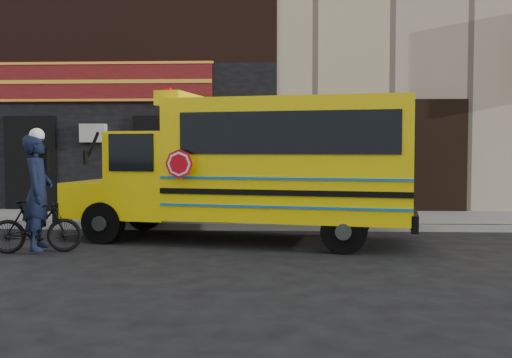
{
  "coord_description": "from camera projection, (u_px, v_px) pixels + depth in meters",
  "views": [
    {
      "loc": [
        0.16,
        -10.07,
        1.81
      ],
      "look_at": [
        -0.4,
        1.85,
        1.19
      ],
      "focal_mm": 40.0,
      "sensor_mm": 36.0,
      "label": 1
    }
  ],
  "objects": [
    {
      "name": "ground",
      "position": [
        273.0,
        251.0,
        10.14
      ],
      "size": [
        120.0,
        120.0,
        0.0
      ],
      "primitive_type": "plane",
      "color": "black",
      "rests_on": "ground"
    },
    {
      "name": "curb",
      "position": [
        275.0,
        227.0,
        12.73
      ],
      "size": [
        40.0,
        0.2,
        0.15
      ],
      "primitive_type": "cube",
      "color": "gray",
      "rests_on": "ground"
    },
    {
      "name": "sidewalk",
      "position": [
        276.0,
        219.0,
        14.23
      ],
      "size": [
        40.0,
        3.0,
        0.15
      ],
      "primitive_type": "cube",
      "color": "slate",
      "rests_on": "ground"
    },
    {
      "name": "building",
      "position": [
        277.0,
        28.0,
        20.25
      ],
      "size": [
        20.0,
        10.7,
        12.0
      ],
      "color": "tan",
      "rests_on": "sidewalk"
    },
    {
      "name": "school_bus",
      "position": [
        258.0,
        165.0,
        11.15
      ],
      "size": [
        7.18,
        3.4,
        2.92
      ],
      "color": "black",
      "rests_on": "ground"
    },
    {
      "name": "bicycle",
      "position": [
        36.0,
        227.0,
        9.93
      ],
      "size": [
        1.6,
        0.77,
        0.93
      ],
      "primitive_type": "imported",
      "rotation": [
        0.0,
        0.0,
        1.8
      ],
      "color": "black",
      "rests_on": "ground"
    },
    {
      "name": "cyclist",
      "position": [
        38.0,
        195.0,
        9.96
      ],
      "size": [
        0.61,
        0.81,
        2.02
      ],
      "primitive_type": "imported",
      "rotation": [
        0.0,
        0.0,
        1.76
      ],
      "color": "black",
      "rests_on": "ground"
    }
  ]
}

